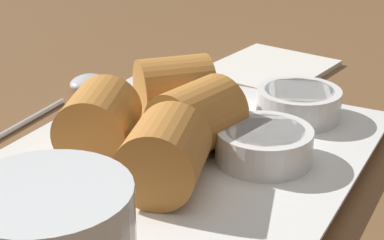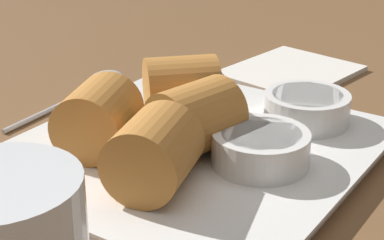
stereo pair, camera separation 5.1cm
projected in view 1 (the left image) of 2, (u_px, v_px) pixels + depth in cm
name	position (u px, v px, depth cm)	size (l,w,h in cm)	color
table_surface	(211.00, 176.00, 53.20)	(180.00, 140.00, 2.00)	brown
serving_plate	(192.00, 153.00, 53.10)	(28.98, 26.90, 1.50)	white
roll_front_left	(100.00, 120.00, 50.56)	(7.96, 7.53, 5.69)	#B77533
roll_front_right	(179.00, 88.00, 57.09)	(8.49, 8.49, 5.69)	#B77533
roll_back_left	(160.00, 151.00, 45.46)	(7.88, 7.20, 5.69)	#B77533
roll_back_right	(201.00, 116.00, 51.15)	(7.79, 6.90, 5.69)	#B77533
dipping_bowl_near	(262.00, 146.00, 49.40)	(7.58, 7.58, 2.69)	white
dipping_bowl_far	(299.00, 102.00, 57.58)	(7.58, 7.58, 2.69)	white
spoon	(82.00, 86.00, 67.87)	(17.39, 3.51, 1.51)	silver
napkin	(269.00, 69.00, 74.26)	(15.60, 13.86, 0.60)	silver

